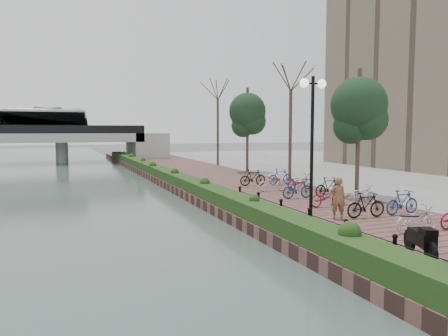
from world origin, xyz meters
TOP-DOWN VIEW (x-y plane):
  - ground at (0.00, 0.00)m, footprint 220.00×220.00m
  - promenade at (4.00, 17.50)m, footprint 8.00×75.00m
  - inland_pavement at (20.00, 17.50)m, footprint 24.00×75.00m
  - hedge at (0.60, 20.00)m, footprint 1.10×56.00m
  - chain_fence at (1.40, 2.00)m, footprint 0.10×14.10m
  - lamppost at (1.88, 3.67)m, footprint 1.02×0.32m
  - motorcycle at (2.45, -0.77)m, footprint 1.09×1.71m
  - pedestrian at (3.46, 4.29)m, footprint 0.69×0.58m
  - bicycle_parking at (5.50, 7.88)m, footprint 2.40×14.69m
  - street_trees at (8.00, 12.68)m, footprint 3.20×37.12m

SIDE VIEW (x-z plane):
  - ground at x=0.00m, z-range 0.00..0.00m
  - promenade at x=4.00m, z-range 0.00..0.50m
  - inland_pavement at x=20.00m, z-range 0.00..0.50m
  - hedge at x=0.60m, z-range 0.50..1.10m
  - chain_fence at x=1.40m, z-range 0.50..1.20m
  - bicycle_parking at x=5.50m, z-range 0.47..1.47m
  - motorcycle at x=2.45m, z-range 0.50..1.52m
  - pedestrian at x=3.46m, z-range 0.50..2.10m
  - street_trees at x=8.00m, z-range 0.29..7.09m
  - lamppost at x=1.88m, z-range 1.63..6.88m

